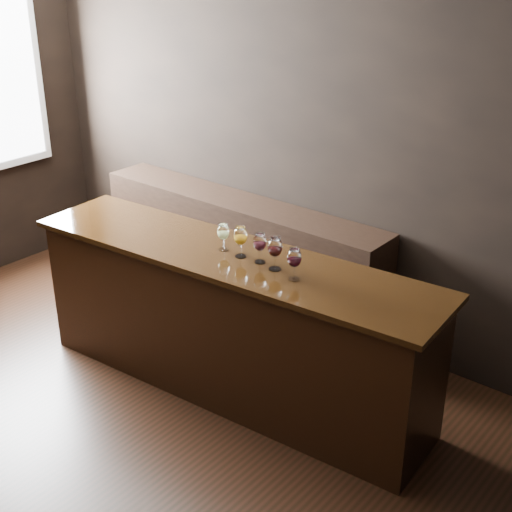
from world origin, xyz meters
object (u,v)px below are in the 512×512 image
Objects in this scene: glass_white at (223,232)px; back_bar_shelf at (239,255)px; glass_amber at (240,236)px; glass_red_b at (275,248)px; bar_counter at (230,326)px; glass_red_a at (260,243)px; glass_red_c at (294,259)px.

back_bar_shelf is at bearing 125.81° from glass_white.
back_bar_shelf is 1.40m from glass_amber.
glass_red_b is at bearing -40.21° from back_bar_shelf.
glass_red_b is at bearing -3.40° from bar_counter.
glass_red_c reaches higher than glass_red_a.
glass_red_a reaches higher than glass_white.
glass_red_b is (0.44, -0.02, 0.02)m from glass_white.
glass_red_a is 0.32m from glass_red_c.
glass_white is 0.85× the size of glass_red_b.
glass_red_a reaches higher than bar_counter.
bar_counter is 1.18m from back_bar_shelf.
glass_red_a is at bearing 171.23° from glass_red_b.
glass_red_a is 0.96× the size of glass_red_c.
bar_counter is at bearing -19.94° from glass_white.
glass_red_b is (0.14, -0.02, 0.01)m from glass_red_a.
glass_red_b reaches higher than glass_white.
glass_red_a is 0.14m from glass_red_b.
glass_amber is 0.96× the size of glass_red_b.
glass_amber is (0.15, -0.01, 0.02)m from glass_white.
glass_red_a reaches higher than back_bar_shelf.
glass_white is at bearing -54.19° from back_bar_shelf.
back_bar_shelf is 1.73m from glass_red_c.
back_bar_shelf is 12.55× the size of glass_red_b.
bar_counter reaches higher than back_bar_shelf.
back_bar_shelf is 13.68× the size of glass_red_a.
back_bar_shelf is at bearing 123.30° from bar_counter.
glass_red_c is at bearing -5.87° from glass_amber.
glass_red_b is at bearing -2.14° from glass_amber.
glass_red_c is (0.61, -0.05, 0.01)m from glass_white.
glass_red_c is at bearing -37.17° from back_bar_shelf.
glass_red_c is at bearing -7.63° from bar_counter.
glass_red_a is (0.23, 0.03, 0.67)m from bar_counter.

